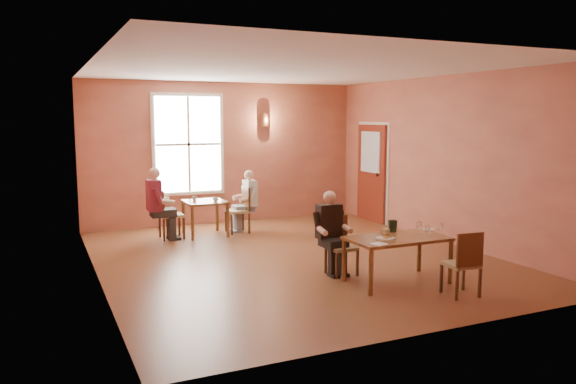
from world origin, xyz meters
name	(u,v)px	position (x,y,z in m)	size (l,w,h in m)	color
ground	(293,258)	(0.00, 0.00, 0.00)	(6.00, 7.00, 0.01)	brown
wall_back	(225,153)	(0.00, 3.50, 1.50)	(6.00, 0.04, 3.00)	brown
wall_front	(437,192)	(0.00, -3.50, 1.50)	(6.00, 0.04, 3.00)	brown
wall_left	(94,173)	(-3.00, 0.00, 1.50)	(0.04, 7.00, 3.00)	brown
wall_right	(444,160)	(3.00, 0.00, 1.50)	(0.04, 7.00, 3.00)	brown
ceiling	(293,69)	(0.00, 0.00, 3.00)	(6.00, 7.00, 0.04)	white
window	(188,144)	(-0.80, 3.45, 1.70)	(1.36, 0.10, 1.96)	white
door	(371,173)	(2.94, 2.30, 1.05)	(0.12, 1.04, 2.10)	maroon
wall_sconce	(265,120)	(0.90, 3.40, 2.20)	(0.16, 0.16, 0.28)	brown
main_table	(397,260)	(0.72, -1.83, 0.32)	(1.36, 0.76, 0.64)	brown
chair_diner_main	(341,246)	(0.22, -1.18, 0.42)	(0.37, 0.37, 0.84)	#553216
diner_main	(343,236)	(0.22, -1.21, 0.58)	(0.46, 0.46, 1.16)	black
chair_empty	(461,263)	(1.13, -2.63, 0.42)	(0.37, 0.37, 0.84)	#492D12
plate_food	(386,238)	(0.50, -1.86, 0.65)	(0.26, 0.26, 0.03)	white
sandwich	(386,233)	(0.57, -1.76, 0.68)	(0.08, 0.08, 0.10)	tan
goblet_a	(419,227)	(1.15, -1.73, 0.72)	(0.07, 0.07, 0.17)	white
goblet_b	(441,229)	(1.33, -1.97, 0.72)	(0.07, 0.07, 0.17)	white
goblet_c	(427,231)	(1.07, -2.02, 0.73)	(0.07, 0.07, 0.18)	white
menu_stand	(393,226)	(0.84, -1.54, 0.72)	(0.11, 0.05, 0.18)	black
knife	(405,241)	(0.66, -2.08, 0.64)	(0.19, 0.02, 0.00)	white
napkin	(379,244)	(0.25, -2.09, 0.64)	(0.17, 0.17, 0.01)	white
side_plate	(429,229)	(1.44, -1.60, 0.64)	(0.16, 0.16, 0.01)	white
second_table	(205,218)	(-0.80, 2.28, 0.34)	(0.76, 0.76, 0.67)	brown
chair_diner_white	(237,210)	(-0.15, 2.28, 0.45)	(0.40, 0.40, 0.91)	#442615
diner_white	(239,203)	(-0.12, 2.28, 0.59)	(0.47, 0.47, 1.18)	silver
chair_diner_maroon	(171,214)	(-1.45, 2.28, 0.46)	(0.41, 0.41, 0.92)	brown
diner_maroon	(170,204)	(-1.48, 2.28, 0.66)	(0.52, 0.52, 1.31)	maroon
cup_a	(216,199)	(-0.63, 2.17, 0.71)	(0.11, 0.11, 0.09)	white
cup_b	(195,199)	(-0.99, 2.36, 0.71)	(0.09, 0.09, 0.09)	white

